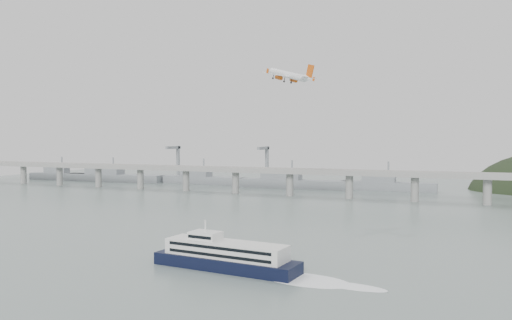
% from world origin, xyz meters
% --- Properties ---
extents(ground, '(900.00, 900.00, 0.00)m').
position_xyz_m(ground, '(0.00, 0.00, 0.00)').
color(ground, slate).
rests_on(ground, ground).
extents(bridge, '(800.00, 22.00, 23.90)m').
position_xyz_m(bridge, '(-1.15, 200.00, 17.65)').
color(bridge, gray).
rests_on(bridge, ground).
extents(distant_fleet, '(453.00, 60.90, 40.00)m').
position_xyz_m(distant_fleet, '(-155.36, 265.08, 6.22)').
color(distant_fleet, gray).
rests_on(distant_fleet, ground).
extents(ferry, '(91.78, 21.26, 17.30)m').
position_xyz_m(ferry, '(24.71, -32.43, 4.69)').
color(ferry, black).
rests_on(ferry, ground).
extents(airliner, '(38.79, 36.91, 13.98)m').
position_xyz_m(airliner, '(3.22, 100.21, 86.92)').
color(airliner, white).
rests_on(airliner, ground).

